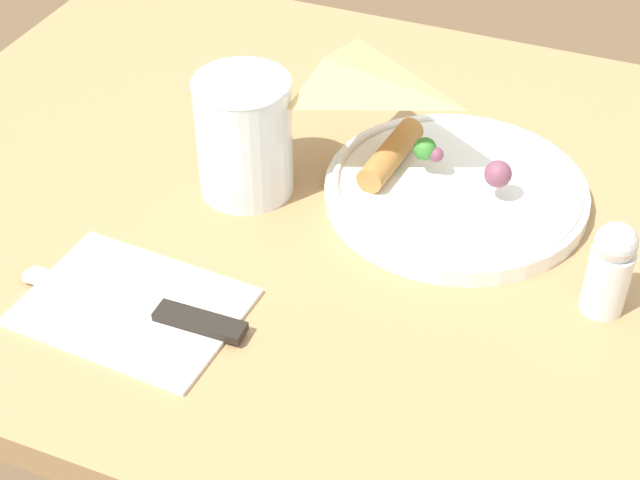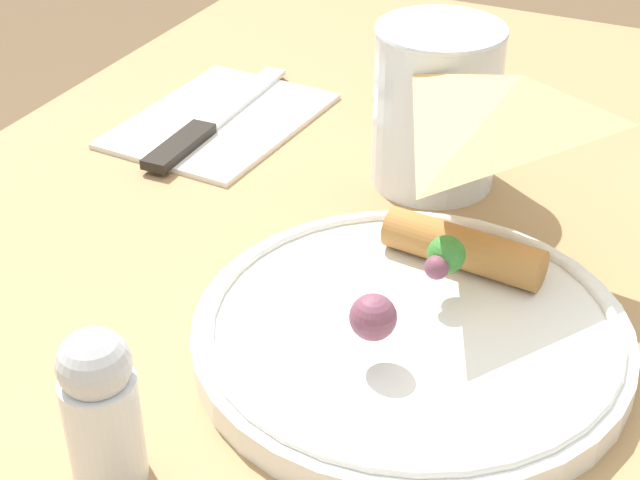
{
  "view_description": "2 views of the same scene",
  "coord_description": "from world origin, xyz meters",
  "px_view_note": "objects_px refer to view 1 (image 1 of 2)",
  "views": [
    {
      "loc": [
        -0.14,
        0.65,
        1.29
      ],
      "look_at": [
        0.08,
        0.09,
        0.79
      ],
      "focal_mm": 55.0,
      "sensor_mm": 36.0,
      "label": 1
    },
    {
      "loc": [
        -0.38,
        -0.17,
        1.09
      ],
      "look_at": [
        0.04,
        0.04,
        0.79
      ],
      "focal_mm": 55.0,
      "sensor_mm": 36.0,
      "label": 2
    }
  ],
  "objects_px": {
    "dining_table": "(439,328)",
    "butter_knife": "(143,306)",
    "milk_glass": "(244,139)",
    "plate_pizza": "(455,186)",
    "napkin_folded": "(133,307)",
    "salt_shaker": "(610,268)"
  },
  "relations": [
    {
      "from": "plate_pizza",
      "to": "milk_glass",
      "type": "bearing_deg",
      "value": 16.81
    },
    {
      "from": "dining_table",
      "to": "salt_shaker",
      "type": "height_order",
      "value": "salt_shaker"
    },
    {
      "from": "butter_knife",
      "to": "milk_glass",
      "type": "bearing_deg",
      "value": -92.26
    },
    {
      "from": "milk_glass",
      "to": "napkin_folded",
      "type": "bearing_deg",
      "value": 85.3
    },
    {
      "from": "dining_table",
      "to": "butter_knife",
      "type": "height_order",
      "value": "butter_knife"
    },
    {
      "from": "plate_pizza",
      "to": "butter_knife",
      "type": "xyz_separation_m",
      "value": [
        0.18,
        0.23,
        -0.01
      ]
    },
    {
      "from": "dining_table",
      "to": "plate_pizza",
      "type": "relative_size",
      "value": 4.68
    },
    {
      "from": "milk_glass",
      "to": "napkin_folded",
      "type": "xyz_separation_m",
      "value": [
        0.01,
        0.18,
        -0.05
      ]
    },
    {
      "from": "dining_table",
      "to": "plate_pizza",
      "type": "height_order",
      "value": "plate_pizza"
    },
    {
      "from": "plate_pizza",
      "to": "milk_glass",
      "type": "xyz_separation_m",
      "value": [
        0.18,
        0.05,
        0.04
      ]
    },
    {
      "from": "milk_glass",
      "to": "butter_knife",
      "type": "xyz_separation_m",
      "value": [
        0.0,
        0.18,
        -0.05
      ]
    },
    {
      "from": "butter_knife",
      "to": "napkin_folded",
      "type": "bearing_deg",
      "value": 0.0
    },
    {
      "from": "dining_table",
      "to": "salt_shaker",
      "type": "distance_m",
      "value": 0.22
    },
    {
      "from": "dining_table",
      "to": "plate_pizza",
      "type": "xyz_separation_m",
      "value": [
        0.01,
        -0.03,
        0.14
      ]
    },
    {
      "from": "plate_pizza",
      "to": "napkin_folded",
      "type": "xyz_separation_m",
      "value": [
        0.19,
        0.23,
        -0.01
      ]
    },
    {
      "from": "dining_table",
      "to": "napkin_folded",
      "type": "xyz_separation_m",
      "value": [
        0.2,
        0.2,
        0.13
      ]
    },
    {
      "from": "plate_pizza",
      "to": "butter_knife",
      "type": "relative_size",
      "value": 1.19
    },
    {
      "from": "plate_pizza",
      "to": "butter_knife",
      "type": "bearing_deg",
      "value": 51.65
    },
    {
      "from": "milk_glass",
      "to": "napkin_folded",
      "type": "height_order",
      "value": "milk_glass"
    },
    {
      "from": "dining_table",
      "to": "salt_shaker",
      "type": "xyz_separation_m",
      "value": [
        -0.14,
        0.06,
        0.17
      ]
    },
    {
      "from": "dining_table",
      "to": "butter_knife",
      "type": "distance_m",
      "value": 0.3
    },
    {
      "from": "milk_glass",
      "to": "napkin_folded",
      "type": "distance_m",
      "value": 0.18
    }
  ]
}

